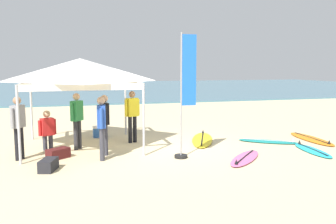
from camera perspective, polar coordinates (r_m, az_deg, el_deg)
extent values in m
plane|color=beige|center=(10.90, -1.15, -5.84)|extent=(80.00, 80.00, 0.00)
cube|color=teal|center=(41.24, -12.11, 3.78)|extent=(80.00, 36.00, 0.10)
cylinder|color=#B7B7BC|center=(9.65, -23.18, -1.96)|extent=(0.07, 0.07, 2.05)
cylinder|color=#B7B7BC|center=(9.77, -3.99, -1.28)|extent=(0.07, 0.07, 2.05)
cylinder|color=#B7B7BC|center=(12.84, -21.38, 0.30)|extent=(0.07, 0.07, 2.05)
cylinder|color=#B7B7BC|center=(12.93, -6.95, 0.80)|extent=(0.07, 0.07, 2.05)
cube|color=white|center=(9.47, -13.69, 3.95)|extent=(3.24, 0.03, 0.18)
cube|color=white|center=(12.71, -14.27, 4.74)|extent=(3.24, 0.03, 0.18)
cube|color=white|center=(11.16, -22.39, 4.09)|extent=(0.03, 3.24, 0.18)
cube|color=white|center=(11.26, -5.74, 4.63)|extent=(0.03, 3.24, 0.18)
pyramid|color=white|center=(11.08, -14.10, 6.68)|extent=(3.36, 3.36, 0.70)
ellipsoid|color=orange|center=(13.03, 22.29, -4.06)|extent=(0.80, 2.37, 0.07)
cube|color=black|center=(13.02, 22.30, -3.89)|extent=(0.19, 1.98, 0.01)
cone|color=black|center=(12.25, 24.80, -4.44)|extent=(0.09, 0.09, 0.12)
ellipsoid|color=pink|center=(9.79, 12.44, -7.33)|extent=(1.74, 1.79, 0.07)
cube|color=black|center=(9.78, 12.45, -7.11)|extent=(1.19, 1.24, 0.01)
cone|color=black|center=(9.02, 11.07, -7.94)|extent=(0.09, 0.09, 0.12)
ellipsoid|color=#19847F|center=(12.12, 15.99, -4.61)|extent=(1.88, 1.49, 0.07)
cube|color=white|center=(12.11, 16.00, -4.44)|extent=(1.38, 0.94, 0.01)
cone|color=white|center=(12.10, 19.73, -4.32)|extent=(0.09, 0.09, 0.12)
ellipsoid|color=yellow|center=(11.98, 5.61, -4.50)|extent=(1.61, 2.58, 0.07)
cube|color=black|center=(11.97, 5.61, -4.32)|extent=(0.87, 1.99, 0.01)
cone|color=black|center=(12.97, 5.73, -3.16)|extent=(0.09, 0.09, 0.12)
ellipsoid|color=#23B2CC|center=(11.26, 22.48, -5.80)|extent=(0.73, 1.88, 0.07)
cube|color=black|center=(11.25, 22.49, -5.61)|extent=(0.25, 1.55, 0.01)
cone|color=black|center=(11.87, 20.65, -4.58)|extent=(0.09, 0.09, 0.12)
cylinder|color=black|center=(11.67, -5.43, -2.79)|extent=(0.13, 0.13, 0.88)
cylinder|color=black|center=(11.57, -6.19, -2.88)|extent=(0.13, 0.13, 0.88)
cube|color=yellow|center=(11.51, -5.86, 0.79)|extent=(0.42, 0.34, 0.60)
sphere|color=#9E7051|center=(11.47, -5.89, 2.90)|extent=(0.21, 0.21, 0.21)
cylinder|color=yellow|center=(11.63, -4.89, 0.77)|extent=(0.09, 0.09, 0.54)
cylinder|color=yellow|center=(11.40, -6.85, 0.61)|extent=(0.09, 0.09, 0.54)
cylinder|color=#383842|center=(10.04, -10.14, -4.53)|extent=(0.13, 0.13, 0.88)
cylinder|color=#383842|center=(10.22, -10.28, -4.32)|extent=(0.13, 0.13, 0.88)
cube|color=black|center=(10.01, -10.31, -0.27)|extent=(0.23, 0.37, 0.60)
sphere|color=tan|center=(9.96, -10.36, 2.15)|extent=(0.21, 0.21, 0.21)
cylinder|color=black|center=(9.79, -10.12, -0.56)|extent=(0.09, 0.09, 0.54)
cylinder|color=black|center=(10.24, -10.48, -0.22)|extent=(0.09, 0.09, 0.54)
cylinder|color=#2D2D33|center=(10.91, -14.81, -3.71)|extent=(0.13, 0.13, 0.88)
cylinder|color=#2D2D33|center=(11.06, -14.26, -3.55)|extent=(0.13, 0.13, 0.88)
cube|color=#2D8C47|center=(10.87, -14.66, 0.20)|extent=(0.39, 0.42, 0.60)
sphere|color=tan|center=(10.83, -14.73, 2.44)|extent=(0.21, 0.21, 0.21)
cylinder|color=#2D8C47|center=(10.69, -15.37, -0.05)|extent=(0.09, 0.09, 0.54)
cylinder|color=#2D8C47|center=(11.06, -13.96, 0.24)|extent=(0.09, 0.09, 0.54)
cylinder|color=#383842|center=(9.48, -10.72, -5.24)|extent=(0.13, 0.13, 0.88)
cylinder|color=#383842|center=(9.66, -10.70, -5.01)|extent=(0.13, 0.13, 0.88)
cube|color=#2851B2|center=(9.44, -10.82, -0.74)|extent=(0.26, 0.38, 0.60)
sphere|color=tan|center=(9.39, -10.88, 1.83)|extent=(0.21, 0.21, 0.21)
cylinder|color=#2851B2|center=(9.22, -10.84, -1.06)|extent=(0.09, 0.09, 0.54)
cylinder|color=#2851B2|center=(9.67, -10.78, -0.67)|extent=(0.09, 0.09, 0.54)
cylinder|color=black|center=(10.18, -23.39, -4.87)|extent=(0.13, 0.13, 0.88)
cylinder|color=black|center=(10.32, -22.80, -4.67)|extent=(0.13, 0.13, 0.88)
cube|color=gray|center=(10.13, -23.30, -0.67)|extent=(0.37, 0.42, 0.60)
sphere|color=#9E7051|center=(10.08, -23.42, 1.72)|extent=(0.21, 0.21, 0.21)
cylinder|color=gray|center=(9.94, -24.07, -0.96)|extent=(0.09, 0.09, 0.54)
cylinder|color=gray|center=(10.31, -22.55, -0.61)|extent=(0.09, 0.09, 0.54)
cylinder|color=#383842|center=(11.14, -19.42, -4.79)|extent=(0.13, 0.13, 0.45)
cylinder|color=#383842|center=(11.21, -18.57, -4.68)|extent=(0.13, 0.13, 0.45)
cube|color=red|center=(11.09, -19.09, -2.28)|extent=(0.42, 0.36, 0.52)
sphere|color=tan|center=(11.03, -19.18, -0.31)|extent=(0.21, 0.21, 0.21)
cylinder|color=red|center=(11.00, -20.19, -2.51)|extent=(0.09, 0.09, 0.47)
cylinder|color=red|center=(11.18, -18.01, -2.26)|extent=(0.09, 0.09, 0.47)
cylinder|color=#99999E|center=(9.44, 2.17, 2.56)|extent=(0.04, 0.04, 3.40)
cube|color=blue|center=(9.48, 3.46, 6.81)|extent=(0.40, 0.02, 1.90)
cylinder|color=black|center=(9.72, 2.12, -7.23)|extent=(0.36, 0.36, 0.08)
cube|color=#4C1919|center=(10.07, -17.48, -6.47)|extent=(0.67, 0.61, 0.28)
cube|color=#232328|center=(9.00, -18.92, -8.16)|extent=(0.48, 0.67, 0.28)
cube|color=#2D60B7|center=(12.74, -11.03, -3.27)|extent=(0.48, 0.34, 0.34)
cube|color=white|center=(12.70, -11.05, -2.41)|extent=(0.50, 0.36, 0.05)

